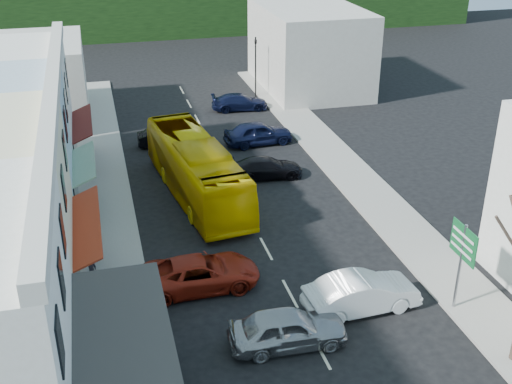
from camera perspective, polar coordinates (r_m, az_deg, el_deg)
The scene contains 16 objects.
ground at distance 28.79m, azimuth 3.04°, elevation -9.01°, with size 120.00×120.00×0.00m, color black.
sidewalk_left at distance 36.35m, azimuth -13.15°, elevation -1.65°, with size 3.00×52.00×0.15m, color gray.
sidewalk_right at distance 39.28m, azimuth 9.16°, elevation 0.86°, with size 3.00×52.00×0.15m, color gray.
distant_block_left at distance 51.46m, azimuth -19.42°, elevation 9.23°, with size 8.00×10.00×6.00m, color #B7B2A8.
distant_block_right at distance 57.08m, azimuth 4.75°, elevation 12.63°, with size 8.00×12.00×7.00m, color #B7B2A8.
bus at distance 36.84m, azimuth -5.32°, elevation 1.88°, with size 2.50×11.60×3.10m, color #DCB004.
car_silver at distance 25.56m, azimuth 2.84°, elevation -12.18°, with size 1.80×4.40×1.40m, color #9F9FA4.
car_white at distance 27.76m, azimuth 9.36°, elevation -9.08°, with size 1.80×4.40×1.40m, color white.
car_red at distance 28.89m, azimuth -5.00°, elevation -7.27°, with size 1.90×4.60×1.40m, color maroon.
car_black_near at distance 39.35m, azimuth 0.94°, elevation 2.25°, with size 1.84×4.50×1.40m, color black.
car_navy_mid at distance 44.54m, azimuth 0.19°, elevation 5.13°, with size 1.80×4.40×1.40m, color black.
car_black_far at distance 44.70m, azimuth -8.02°, elevation 4.95°, with size 1.80×4.40×1.40m, color black.
car_navy_far at distance 51.63m, azimuth -1.46°, elevation 8.06°, with size 1.84×4.50×1.40m, color black.
pedestrian_left at distance 29.38m, azimuth -14.40°, elevation -6.77°, with size 0.60×0.40×1.70m, color black.
direction_sign at distance 27.96m, azimuth 17.63°, elevation -6.49°, with size 0.21×1.84×4.10m, color #11582A, non-canonical shape.
traffic_signal at distance 54.42m, azimuth -0.04°, elevation 11.02°, with size 0.68×1.09×5.07m, color black, non-canonical shape.
Camera 1 is at (-7.39, -22.47, 16.41)m, focal length 45.00 mm.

